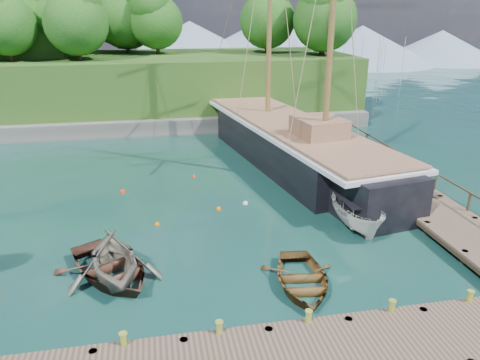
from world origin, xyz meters
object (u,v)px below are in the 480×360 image
object	(u,v)px
rowboat_1	(116,280)
schooner	(292,147)
rowboat_0	(111,277)
rowboat_2	(301,286)
cabin_boat_white	(356,229)

from	to	relation	value
rowboat_1	schooner	world-z (taller)	schooner
rowboat_0	rowboat_2	world-z (taller)	rowboat_0
rowboat_0	rowboat_2	bearing A→B (deg)	-45.92
schooner	rowboat_2	bearing A→B (deg)	-114.92
rowboat_0	rowboat_1	xyz separation A→B (m)	(0.20, -0.34, 0.00)
cabin_boat_white	schooner	world-z (taller)	schooner
cabin_boat_white	schooner	size ratio (longest dim) A/B	0.15
rowboat_0	cabin_boat_white	size ratio (longest dim) A/B	1.13
rowboat_2	schooner	distance (m)	15.68
rowboat_0	cabin_boat_white	bearing A→B (deg)	-19.09
rowboat_2	rowboat_1	bearing A→B (deg)	173.32
rowboat_1	cabin_boat_white	distance (m)	11.84
rowboat_1	cabin_boat_white	bearing A→B (deg)	1.80
rowboat_0	schooner	world-z (taller)	schooner
rowboat_0	rowboat_1	distance (m)	0.39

